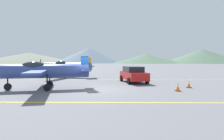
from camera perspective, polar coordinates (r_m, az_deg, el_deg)
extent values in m
plane|color=slate|center=(15.50, -5.08, -5.55)|extent=(400.00, 400.00, 0.00)
cube|color=yellow|center=(10.75, -7.83, -9.30)|extent=(80.00, 0.16, 0.01)
cube|color=yellow|center=(23.01, -3.10, -2.77)|extent=(80.00, 0.16, 0.01)
cylinder|color=#33478C|center=(16.13, -18.61, -0.32)|extent=(6.67, 2.62, 1.07)
ellipsoid|color=#1E2833|center=(16.23, -21.70, 0.77)|extent=(2.10, 1.32, 0.87)
cube|color=#33478C|center=(16.17, -19.98, -0.17)|extent=(3.09, 8.56, 0.16)
cube|color=#33478C|center=(16.11, -7.89, -0.03)|extent=(1.27, 2.62, 0.10)
cube|color=blue|center=(16.09, -7.90, 1.87)|extent=(0.62, 0.26, 1.17)
cylinder|color=black|center=(16.67, -27.93, -2.65)|extent=(0.10, 0.10, 0.98)
cylinder|color=black|center=(16.72, -27.89, -4.31)|extent=(0.56, 0.24, 0.54)
cylinder|color=black|center=(17.22, -17.58, -2.28)|extent=(0.10, 0.10, 0.98)
cylinder|color=black|center=(17.27, -17.56, -3.89)|extent=(0.56, 0.24, 0.54)
cylinder|color=black|center=(15.10, -18.23, -3.00)|extent=(0.10, 0.10, 0.98)
cylinder|color=black|center=(15.16, -18.21, -4.83)|extent=(0.56, 0.24, 0.54)
cylinder|color=#33478C|center=(26.68, -12.77, 0.96)|extent=(6.67, 2.61, 1.07)
cone|color=#F2A519|center=(28.54, -19.28, 0.99)|extent=(0.88, 1.04, 0.91)
cube|color=black|center=(28.76, -19.92, 0.99)|extent=(0.07, 0.12, 1.94)
ellipsoid|color=#1E2833|center=(27.08, -14.42, 1.65)|extent=(2.10, 1.31, 0.87)
cube|color=#33478C|center=(26.86, -13.51, 1.07)|extent=(3.07, 8.56, 0.16)
cube|color=#33478C|center=(25.43, -6.74, 1.03)|extent=(1.26, 2.62, 0.10)
cube|color=#F2A519|center=(25.42, -6.75, 2.23)|extent=(0.62, 0.26, 1.17)
cylinder|color=black|center=(28.06, -17.69, -0.34)|extent=(0.10, 0.10, 0.98)
cylinder|color=black|center=(28.09, -17.68, -1.33)|extent=(0.56, 0.24, 0.54)
cylinder|color=black|center=(27.57, -11.38, -0.32)|extent=(0.10, 0.10, 0.98)
cylinder|color=black|center=(27.60, -11.37, -1.33)|extent=(0.56, 0.24, 0.54)
cylinder|color=black|center=(25.67, -13.47, -0.57)|extent=(0.10, 0.10, 0.98)
cylinder|color=black|center=(25.71, -13.46, -1.66)|extent=(0.56, 0.24, 0.54)
cube|color=red|center=(20.08, 6.24, -1.63)|extent=(2.70, 4.59, 0.75)
cube|color=black|center=(20.19, 6.12, 0.24)|extent=(2.07, 2.70, 0.55)
cylinder|color=black|center=(18.50, 4.93, -3.18)|extent=(0.35, 0.67, 0.64)
cylinder|color=black|center=(19.09, 10.12, -3.02)|extent=(0.35, 0.67, 0.64)
cylinder|color=black|center=(21.23, 2.74, -2.39)|extent=(0.35, 0.67, 0.64)
cylinder|color=black|center=(21.74, 7.34, -2.29)|extent=(0.35, 0.67, 0.64)
cube|color=black|center=(17.48, 21.31, -4.71)|extent=(0.36, 0.36, 0.04)
cone|color=orange|center=(17.45, 21.33, -3.75)|extent=(0.29, 0.29, 0.55)
cylinder|color=white|center=(17.44, 21.33, -3.66)|extent=(0.20, 0.20, 0.08)
cube|color=black|center=(15.32, 18.46, -5.71)|extent=(0.36, 0.36, 0.04)
cone|color=orange|center=(15.28, 18.48, -4.62)|extent=(0.29, 0.29, 0.55)
cylinder|color=white|center=(15.27, 18.48, -4.51)|extent=(0.20, 0.20, 0.08)
cone|color=slate|center=(188.63, -22.87, 3.29)|extent=(82.94, 82.94, 8.79)
cone|color=slate|center=(160.35, -6.54, 4.27)|extent=(56.13, 56.13, 12.44)
cone|color=#4C6651|center=(146.43, 10.02, 3.27)|extent=(50.45, 50.45, 6.78)
cone|color=#4C6651|center=(157.38, 24.69, 3.65)|extent=(56.86, 56.86, 10.22)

